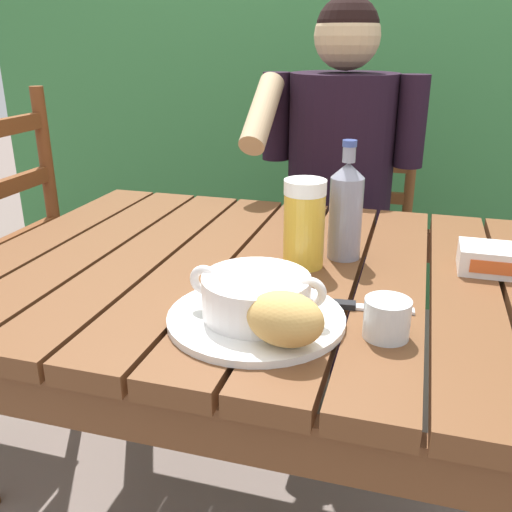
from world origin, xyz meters
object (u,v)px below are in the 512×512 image
(person_eating, at_px, (337,181))
(beer_glass, at_px, (304,224))
(serving_plate, at_px, (256,318))
(bread_roll, at_px, (285,319))
(water_glass_small, at_px, (387,318))
(chair_near_diner, at_px, (342,246))
(soup_bowl, at_px, (256,295))
(beer_bottle, at_px, (346,209))
(butter_tub, at_px, (492,259))
(table_knife, at_px, (354,306))

(person_eating, height_order, beer_glass, person_eating)
(serving_plate, xyz_separation_m, bread_roll, (0.06, -0.07, 0.04))
(water_glass_small, bearing_deg, chair_near_diner, 100.67)
(water_glass_small, bearing_deg, bread_roll, -148.93)
(soup_bowl, height_order, beer_glass, beer_glass)
(bread_roll, xyz_separation_m, beer_bottle, (0.03, 0.39, 0.05))
(butter_tub, xyz_separation_m, table_knife, (-0.23, -0.23, -0.02))
(soup_bowl, distance_m, beer_glass, 0.26)
(person_eating, distance_m, table_knife, 0.85)
(bread_roll, xyz_separation_m, table_knife, (0.08, 0.16, -0.05))
(chair_near_diner, distance_m, water_glass_small, 1.17)
(serving_plate, bearing_deg, person_eating, 90.86)
(chair_near_diner, relative_size, bread_roll, 7.05)
(soup_bowl, relative_size, beer_glass, 1.28)
(beer_glass, distance_m, beer_bottle, 0.10)
(water_glass_small, bearing_deg, beer_bottle, 109.00)
(serving_plate, xyz_separation_m, butter_tub, (0.37, 0.32, 0.02))
(serving_plate, height_order, butter_tub, butter_tub)
(water_glass_small, bearing_deg, serving_plate, -177.84)
(table_knife, bearing_deg, person_eating, 100.57)
(serving_plate, height_order, beer_glass, beer_glass)
(beer_bottle, height_order, butter_tub, beer_bottle)
(person_eating, relative_size, bread_roll, 9.85)
(beer_glass, bearing_deg, serving_plate, -95.05)
(beer_glass, bearing_deg, bread_roll, -82.76)
(chair_near_diner, height_order, beer_bottle, beer_bottle)
(chair_near_diner, height_order, person_eating, person_eating)
(beer_glass, relative_size, butter_tub, 1.39)
(butter_tub, bearing_deg, chair_near_diner, 115.66)
(bread_roll, xyz_separation_m, water_glass_small, (0.14, 0.08, -0.02))
(bread_roll, bearing_deg, soup_bowl, 130.60)
(water_glass_small, xyz_separation_m, butter_tub, (0.17, 0.31, -0.01))
(beer_bottle, xyz_separation_m, water_glass_small, (0.11, -0.31, -0.07))
(butter_tub, bearing_deg, person_eating, 122.72)
(beer_glass, bearing_deg, soup_bowl, -95.05)
(chair_near_diner, bearing_deg, table_knife, -81.57)
(soup_bowl, relative_size, bread_roll, 1.72)
(table_knife, bearing_deg, serving_plate, -147.81)
(bread_roll, bearing_deg, water_glass_small, 31.07)
(table_knife, bearing_deg, water_glass_small, -55.23)
(chair_near_diner, relative_size, butter_tub, 7.32)
(person_eating, distance_m, water_glass_small, 0.94)
(chair_near_diner, distance_m, person_eating, 0.34)
(chair_near_diner, xyz_separation_m, butter_tub, (0.38, -0.80, 0.29))
(beer_bottle, xyz_separation_m, butter_tub, (0.28, 0.00, -0.08))
(beer_bottle, bearing_deg, person_eating, 99.88)
(person_eating, height_order, table_knife, person_eating)
(chair_near_diner, height_order, butter_tub, chair_near_diner)
(water_glass_small, height_order, table_knife, water_glass_small)
(serving_plate, bearing_deg, water_glass_small, 2.16)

